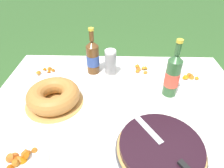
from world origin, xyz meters
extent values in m
cube|color=brown|center=(0.00, 0.00, 0.74)|extent=(1.42, 1.08, 0.03)
cylinder|color=brown|center=(-0.65, 0.48, 0.36)|extent=(0.06, 0.06, 0.73)
cylinder|color=brown|center=(0.65, 0.48, 0.36)|extent=(0.06, 0.06, 0.73)
cube|color=white|center=(0.00, 0.00, 0.76)|extent=(1.43, 1.09, 0.00)
cube|color=white|center=(0.00, 0.54, 0.71)|extent=(1.43, 0.00, 0.10)
cylinder|color=#38383D|center=(0.17, -0.30, 0.78)|extent=(0.38, 0.38, 0.02)
cylinder|color=tan|center=(0.17, -0.30, 0.79)|extent=(0.36, 0.36, 0.01)
cylinder|color=black|center=(0.17, -0.30, 0.81)|extent=(0.34, 0.34, 0.03)
cube|color=silver|center=(0.12, -0.22, 0.83)|extent=(0.12, 0.17, 0.00)
cylinder|color=tan|center=(-0.35, 0.00, 0.77)|extent=(0.31, 0.31, 0.01)
torus|color=#AD7033|center=(-0.35, 0.00, 0.82)|extent=(0.28, 0.28, 0.09)
cylinder|color=white|center=(-0.06, 0.29, 0.81)|extent=(0.07, 0.07, 0.09)
cylinder|color=white|center=(-0.06, 0.29, 0.83)|extent=(0.07, 0.07, 0.09)
cylinder|color=white|center=(-0.06, 0.29, 0.84)|extent=(0.07, 0.07, 0.09)
cylinder|color=white|center=(-0.06, 0.29, 0.85)|extent=(0.07, 0.07, 0.09)
cylinder|color=white|center=(-0.06, 0.29, 0.87)|extent=(0.07, 0.07, 0.09)
cylinder|color=white|center=(-0.06, 0.29, 0.88)|extent=(0.07, 0.07, 0.09)
cylinder|color=white|center=(-0.06, 0.29, 0.89)|extent=(0.07, 0.07, 0.09)
torus|color=white|center=(-0.06, 0.29, 0.94)|extent=(0.07, 0.07, 0.01)
cylinder|color=#2D562D|center=(0.29, 0.10, 0.88)|extent=(0.08, 0.08, 0.22)
cylinder|color=#E54C38|center=(0.29, 0.10, 0.87)|extent=(0.08, 0.08, 0.08)
cone|color=#2D562D|center=(0.29, 0.10, 1.00)|extent=(0.08, 0.08, 0.04)
cylinder|color=#2D562D|center=(0.29, 0.10, 1.05)|extent=(0.03, 0.03, 0.06)
cylinder|color=gold|center=(0.29, 0.10, 1.09)|extent=(0.03, 0.03, 0.02)
cylinder|color=brown|center=(-0.17, 0.32, 0.86)|extent=(0.08, 0.08, 0.19)
cylinder|color=#334C93|center=(-0.17, 0.32, 0.86)|extent=(0.08, 0.08, 0.07)
cone|color=brown|center=(-0.17, 0.32, 0.97)|extent=(0.08, 0.08, 0.04)
cylinder|color=brown|center=(-0.17, 0.32, 1.02)|extent=(0.03, 0.03, 0.06)
cylinder|color=gold|center=(-0.17, 0.32, 1.06)|extent=(0.03, 0.03, 0.02)
cylinder|color=white|center=(0.16, 0.34, 0.77)|extent=(0.22, 0.22, 0.01)
torus|color=white|center=(0.16, 0.34, 0.78)|extent=(0.22, 0.22, 0.01)
cone|color=#AF6A0E|center=(0.18, 0.35, 0.79)|extent=(0.03, 0.03, 0.02)
cone|color=#C96C16|center=(0.12, 0.30, 0.79)|extent=(0.04, 0.04, 0.02)
cone|color=#B2600F|center=(0.13, 0.36, 0.80)|extent=(0.05, 0.05, 0.03)
cone|color=#C3670D|center=(0.18, 0.36, 0.78)|extent=(0.04, 0.03, 0.03)
cone|color=#CF5417|center=(0.13, 0.34, 0.79)|extent=(0.04, 0.04, 0.03)
cone|color=#C57A1F|center=(0.16, 0.34, 0.80)|extent=(0.04, 0.03, 0.03)
cone|color=#AD6219|center=(0.17, 0.30, 0.79)|extent=(0.04, 0.04, 0.03)
cone|color=#C46222|center=(0.13, 0.33, 0.79)|extent=(0.05, 0.05, 0.03)
cylinder|color=white|center=(-0.47, 0.28, 0.77)|extent=(0.22, 0.22, 0.01)
torus|color=white|center=(-0.47, 0.28, 0.78)|extent=(0.21, 0.21, 0.01)
cone|color=#AC6818|center=(-0.52, 0.26, 0.80)|extent=(0.04, 0.04, 0.04)
cone|color=#BF771F|center=(-0.52, 0.26, 0.80)|extent=(0.04, 0.04, 0.03)
cone|color=#AB5813|center=(-0.44, 0.30, 0.80)|extent=(0.03, 0.03, 0.03)
cone|color=#C4530D|center=(-0.46, 0.29, 0.79)|extent=(0.04, 0.04, 0.03)
cone|color=#B6560A|center=(-0.50, 0.32, 0.79)|extent=(0.04, 0.04, 0.03)
cone|color=#AE691D|center=(-0.46, 0.32, 0.79)|extent=(0.04, 0.05, 0.04)
cylinder|color=white|center=(-0.39, -0.37, 0.77)|extent=(0.22, 0.22, 0.01)
torus|color=white|center=(-0.39, -0.37, 0.78)|extent=(0.21, 0.21, 0.01)
cone|color=#B6520B|center=(-0.38, -0.35, 0.80)|extent=(0.05, 0.05, 0.03)
cone|color=#BF611F|center=(-0.40, -0.36, 0.79)|extent=(0.05, 0.04, 0.04)
cone|color=#A55C18|center=(-0.40, -0.38, 0.80)|extent=(0.05, 0.05, 0.04)
cone|color=#A85E1B|center=(-0.35, -0.32, 0.79)|extent=(0.03, 0.04, 0.03)
cone|color=#A85E08|center=(-0.39, -0.36, 0.79)|extent=(0.05, 0.05, 0.03)
cone|color=#C05719|center=(-0.42, -0.35, 0.79)|extent=(0.05, 0.05, 0.04)
cone|color=#AF5B1B|center=(-0.38, -0.33, 0.80)|extent=(0.05, 0.05, 0.03)
cone|color=#AE470D|center=(-0.43, -0.36, 0.79)|extent=(0.04, 0.03, 0.03)
cone|color=#CE6723|center=(-0.44, -0.37, 0.80)|extent=(0.05, 0.05, 0.04)
cylinder|color=white|center=(0.45, 0.26, 0.77)|extent=(0.23, 0.23, 0.01)
torus|color=white|center=(0.45, 0.26, 0.78)|extent=(0.22, 0.22, 0.01)
cone|color=#C8760D|center=(0.42, 0.24, 0.80)|extent=(0.06, 0.05, 0.04)
cone|color=#B1641C|center=(0.46, 0.26, 0.80)|extent=(0.06, 0.06, 0.04)
cone|color=#B5691E|center=(0.46, 0.24, 0.79)|extent=(0.06, 0.06, 0.04)
cone|color=#A85F17|center=(0.46, 0.27, 0.79)|extent=(0.04, 0.04, 0.04)
cone|color=#C6740F|center=(0.49, 0.23, 0.79)|extent=(0.04, 0.04, 0.02)
cone|color=#B2611C|center=(0.45, 0.25, 0.80)|extent=(0.04, 0.04, 0.04)
camera|label=1|loc=(-0.01, -0.81, 1.50)|focal=32.00mm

